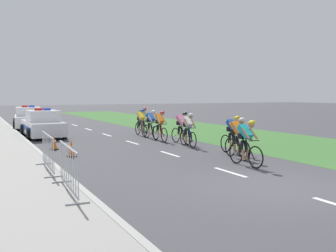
{
  "coord_description": "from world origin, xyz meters",
  "views": [
    {
      "loc": [
        -6.83,
        -7.24,
        2.35
      ],
      "look_at": [
        0.01,
        6.19,
        1.1
      ],
      "focal_mm": 40.73,
      "sensor_mm": 36.0,
      "label": 1
    }
  ],
  "objects_px": {
    "cyclist_sixth": "(160,126)",
    "traffic_cone_near": "(54,142)",
    "traffic_cone_mid": "(71,149)",
    "cyclist_second": "(238,137)",
    "crowd_barrier_middle": "(48,153)",
    "cyclist_fifth": "(182,127)",
    "police_car_second": "(28,118)",
    "cyclist_third": "(233,134)",
    "police_car_nearest": "(43,125)",
    "cyclist_lead": "(246,142)",
    "cyclist_ninth": "(143,119)",
    "cyclist_seventh": "(151,124)",
    "cyclist_eighth": "(141,122)",
    "cyclist_fourth": "(188,129)",
    "crowd_barrier_front": "(68,170)"
  },
  "relations": [
    {
      "from": "cyclist_third",
      "to": "cyclist_eighth",
      "type": "bearing_deg",
      "value": 94.46
    },
    {
      "from": "cyclist_fifth",
      "to": "cyclist_sixth",
      "type": "distance_m",
      "value": 1.44
    },
    {
      "from": "cyclist_lead",
      "to": "cyclist_second",
      "type": "height_order",
      "value": "same"
    },
    {
      "from": "cyclist_eighth",
      "to": "cyclist_third",
      "type": "bearing_deg",
      "value": -85.54
    },
    {
      "from": "cyclist_sixth",
      "to": "crowd_barrier_middle",
      "type": "distance_m",
      "value": 8.6
    },
    {
      "from": "cyclist_fourth",
      "to": "cyclist_sixth",
      "type": "distance_m",
      "value": 2.49
    },
    {
      "from": "cyclist_lead",
      "to": "cyclist_fourth",
      "type": "distance_m",
      "value": 4.88
    },
    {
      "from": "cyclist_sixth",
      "to": "cyclist_eighth",
      "type": "relative_size",
      "value": 1.0
    },
    {
      "from": "police_car_nearest",
      "to": "police_car_second",
      "type": "distance_m",
      "value": 6.18
    },
    {
      "from": "cyclist_ninth",
      "to": "crowd_barrier_middle",
      "type": "bearing_deg",
      "value": -125.67
    },
    {
      "from": "cyclist_fifth",
      "to": "cyclist_seventh",
      "type": "bearing_deg",
      "value": 100.06
    },
    {
      "from": "cyclist_sixth",
      "to": "police_car_nearest",
      "type": "distance_m",
      "value": 6.81
    },
    {
      "from": "traffic_cone_near",
      "to": "traffic_cone_mid",
      "type": "relative_size",
      "value": 1.0
    },
    {
      "from": "crowd_barrier_middle",
      "to": "traffic_cone_near",
      "type": "xyz_separation_m",
      "value": [
        1.09,
        5.11,
        -0.34
      ]
    },
    {
      "from": "police_car_second",
      "to": "police_car_nearest",
      "type": "bearing_deg",
      "value": -89.98
    },
    {
      "from": "cyclist_third",
      "to": "police_car_second",
      "type": "relative_size",
      "value": 0.38
    },
    {
      "from": "traffic_cone_near",
      "to": "cyclist_eighth",
      "type": "bearing_deg",
      "value": 31.52
    },
    {
      "from": "cyclist_second",
      "to": "traffic_cone_near",
      "type": "bearing_deg",
      "value": 135.73
    },
    {
      "from": "cyclist_second",
      "to": "cyclist_fourth",
      "type": "relative_size",
      "value": 1.0
    },
    {
      "from": "crowd_barrier_middle",
      "to": "traffic_cone_mid",
      "type": "height_order",
      "value": "crowd_barrier_middle"
    },
    {
      "from": "cyclist_fifth",
      "to": "crowd_barrier_front",
      "type": "distance_m",
      "value": 10.01
    },
    {
      "from": "cyclist_sixth",
      "to": "cyclist_fourth",
      "type": "bearing_deg",
      "value": -85.32
    },
    {
      "from": "police_car_second",
      "to": "cyclist_fourth",
      "type": "bearing_deg",
      "value": -68.77
    },
    {
      "from": "cyclist_third",
      "to": "police_car_second",
      "type": "xyz_separation_m",
      "value": [
        -5.7,
        15.92,
        -0.11
      ]
    },
    {
      "from": "cyclist_fifth",
      "to": "police_car_nearest",
      "type": "xyz_separation_m",
      "value": [
        -5.46,
        6.01,
        -0.11
      ]
    },
    {
      "from": "cyclist_third",
      "to": "police_car_nearest",
      "type": "xyz_separation_m",
      "value": [
        -5.7,
        9.74,
        -0.11
      ]
    },
    {
      "from": "cyclist_fifth",
      "to": "crowd_barrier_front",
      "type": "xyz_separation_m",
      "value": [
        -6.95,
        -7.2,
        -0.14
      ]
    },
    {
      "from": "cyclist_seventh",
      "to": "cyclist_eighth",
      "type": "distance_m",
      "value": 1.56
    },
    {
      "from": "cyclist_ninth",
      "to": "crowd_barrier_middle",
      "type": "xyz_separation_m",
      "value": [
        -7.55,
        -10.52,
        -0.14
      ]
    },
    {
      "from": "cyclist_eighth",
      "to": "police_car_second",
      "type": "xyz_separation_m",
      "value": [
        -5.09,
        8.09,
        -0.11
      ]
    },
    {
      "from": "cyclist_second",
      "to": "traffic_cone_near",
      "type": "relative_size",
      "value": 2.69
    },
    {
      "from": "cyclist_ninth",
      "to": "police_car_second",
      "type": "distance_m",
      "value": 8.57
    },
    {
      "from": "cyclist_ninth",
      "to": "crowd_barrier_front",
      "type": "height_order",
      "value": "cyclist_ninth"
    },
    {
      "from": "traffic_cone_near",
      "to": "crowd_barrier_front",
      "type": "bearing_deg",
      "value": -97.96
    },
    {
      "from": "cyclist_sixth",
      "to": "traffic_cone_near",
      "type": "height_order",
      "value": "cyclist_sixth"
    },
    {
      "from": "cyclist_lead",
      "to": "traffic_cone_mid",
      "type": "distance_m",
      "value": 6.52
    },
    {
      "from": "cyclist_seventh",
      "to": "cyclist_sixth",
      "type": "bearing_deg",
      "value": -92.26
    },
    {
      "from": "cyclist_second",
      "to": "police_car_second",
      "type": "bearing_deg",
      "value": 107.12
    },
    {
      "from": "cyclist_second",
      "to": "cyclist_fifth",
      "type": "height_order",
      "value": "same"
    },
    {
      "from": "cyclist_ninth",
      "to": "traffic_cone_mid",
      "type": "bearing_deg",
      "value": -129.18
    },
    {
      "from": "cyclist_seventh",
      "to": "cyclist_lead",
      "type": "bearing_deg",
      "value": -93.07
    },
    {
      "from": "crowd_barrier_front",
      "to": "cyclist_third",
      "type": "bearing_deg",
      "value": 25.75
    },
    {
      "from": "cyclist_ninth",
      "to": "police_car_second",
      "type": "height_order",
      "value": "police_car_second"
    },
    {
      "from": "police_car_nearest",
      "to": "traffic_cone_near",
      "type": "bearing_deg",
      "value": -94.07
    },
    {
      "from": "cyclist_third",
      "to": "crowd_barrier_front",
      "type": "distance_m",
      "value": 7.98
    },
    {
      "from": "crowd_barrier_front",
      "to": "police_car_second",
      "type": "bearing_deg",
      "value": 85.62
    },
    {
      "from": "cyclist_fifth",
      "to": "traffic_cone_near",
      "type": "height_order",
      "value": "cyclist_fifth"
    },
    {
      "from": "cyclist_lead",
      "to": "cyclist_third",
      "type": "height_order",
      "value": "same"
    },
    {
      "from": "cyclist_seventh",
      "to": "traffic_cone_near",
      "type": "height_order",
      "value": "cyclist_seventh"
    },
    {
      "from": "cyclist_eighth",
      "to": "crowd_barrier_middle",
      "type": "xyz_separation_m",
      "value": [
        -6.55,
        -8.46,
        -0.14
      ]
    }
  ]
}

